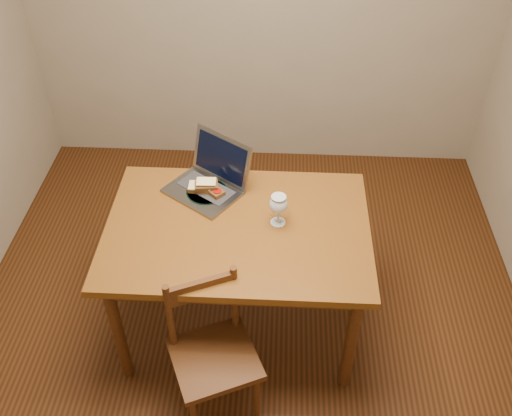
{
  "coord_description": "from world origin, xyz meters",
  "views": [
    {
      "loc": [
        0.15,
        -2.05,
        2.66
      ],
      "look_at": [
        0.04,
        0.04,
        0.8
      ],
      "focal_mm": 40.0,
      "sensor_mm": 36.0,
      "label": 1
    }
  ],
  "objects_px": {
    "chair": "(213,349)",
    "milk_glass": "(278,210)",
    "plate": "(207,193)",
    "laptop": "(211,176)",
    "table": "(238,239)"
  },
  "relations": [
    {
      "from": "table",
      "to": "laptop",
      "type": "xyz_separation_m",
      "value": [
        -0.16,
        0.3,
        0.16
      ]
    },
    {
      "from": "laptop",
      "to": "plate",
      "type": "bearing_deg",
      "value": -71.22
    },
    {
      "from": "milk_glass",
      "to": "laptop",
      "type": "bearing_deg",
      "value": 143.1
    },
    {
      "from": "milk_glass",
      "to": "table",
      "type": "bearing_deg",
      "value": -169.58
    },
    {
      "from": "milk_glass",
      "to": "plate",
      "type": "bearing_deg",
      "value": 151.68
    },
    {
      "from": "table",
      "to": "laptop",
      "type": "height_order",
      "value": "laptop"
    },
    {
      "from": "plate",
      "to": "table",
      "type": "bearing_deg",
      "value": -53.2
    },
    {
      "from": "plate",
      "to": "milk_glass",
      "type": "height_order",
      "value": "milk_glass"
    },
    {
      "from": "chair",
      "to": "milk_glass",
      "type": "bearing_deg",
      "value": 38.93
    },
    {
      "from": "milk_glass",
      "to": "laptop",
      "type": "height_order",
      "value": "laptop"
    },
    {
      "from": "table",
      "to": "plate",
      "type": "distance_m",
      "value": 0.31
    },
    {
      "from": "plate",
      "to": "milk_glass",
      "type": "distance_m",
      "value": 0.43
    },
    {
      "from": "milk_glass",
      "to": "laptop",
      "type": "relative_size",
      "value": 0.35
    },
    {
      "from": "chair",
      "to": "plate",
      "type": "bearing_deg",
      "value": 73.64
    },
    {
      "from": "milk_glass",
      "to": "laptop",
      "type": "distance_m",
      "value": 0.45
    }
  ]
}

